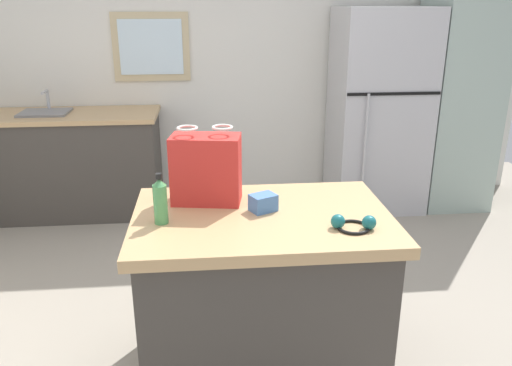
# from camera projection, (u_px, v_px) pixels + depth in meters

# --- Properties ---
(ground) EXTENTS (6.45, 6.45, 0.00)m
(ground) POSITION_uv_depth(u_px,v_px,m) (280.00, 349.00, 2.86)
(ground) COLOR #9E9384
(back_wall) EXTENTS (5.38, 0.13, 2.77)m
(back_wall) POSITION_uv_depth(u_px,v_px,m) (243.00, 52.00, 4.75)
(back_wall) COLOR silver
(back_wall) RESTS_ON ground
(kitchen_island) EXTENTS (1.22, 0.83, 0.88)m
(kitchen_island) POSITION_uv_depth(u_px,v_px,m) (262.00, 294.00, 2.57)
(kitchen_island) COLOR #423D38
(kitchen_island) RESTS_ON ground
(refrigerator) EXTENTS (0.81, 0.73, 1.79)m
(refrigerator) POSITION_uv_depth(u_px,v_px,m) (379.00, 111.00, 4.62)
(refrigerator) COLOR #B7B7BC
(refrigerator) RESTS_ON ground
(tall_cabinet) EXTENTS (0.60, 0.66, 2.05)m
(tall_cabinet) POSITION_uv_depth(u_px,v_px,m) (457.00, 95.00, 4.64)
(tall_cabinet) COLOR #9EB2A8
(tall_cabinet) RESTS_ON ground
(sink_counter) EXTENTS (1.47, 0.64, 1.10)m
(sink_counter) POSITION_uv_depth(u_px,v_px,m) (76.00, 163.00, 4.57)
(sink_counter) COLOR #423D38
(sink_counter) RESTS_ON ground
(shopping_bag) EXTENTS (0.36, 0.23, 0.38)m
(shopping_bag) POSITION_uv_depth(u_px,v_px,m) (206.00, 169.00, 2.52)
(shopping_bag) COLOR red
(shopping_bag) RESTS_ON kitchen_island
(small_box) EXTENTS (0.15, 0.13, 0.08)m
(small_box) POSITION_uv_depth(u_px,v_px,m) (263.00, 203.00, 2.45)
(small_box) COLOR #4775B7
(small_box) RESTS_ON kitchen_island
(bottle) EXTENTS (0.06, 0.06, 0.24)m
(bottle) POSITION_uv_depth(u_px,v_px,m) (160.00, 201.00, 2.30)
(bottle) COLOR #4C9956
(bottle) RESTS_ON kitchen_island
(ear_defenders) EXTENTS (0.20, 0.18, 0.06)m
(ear_defenders) POSITION_uv_depth(u_px,v_px,m) (353.00, 224.00, 2.27)
(ear_defenders) COLOR black
(ear_defenders) RESTS_ON kitchen_island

